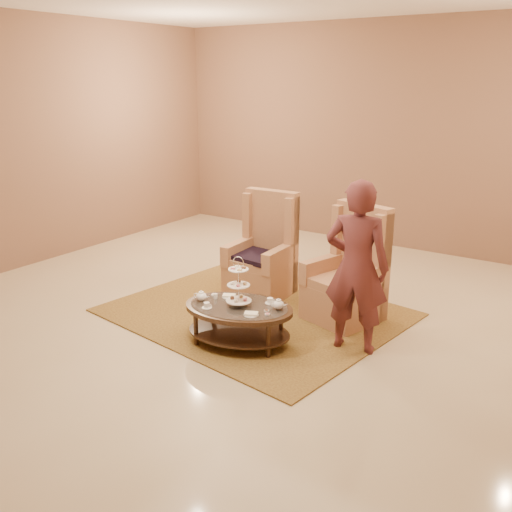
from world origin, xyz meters
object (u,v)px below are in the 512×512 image
Objects in this scene: tea_table at (239,313)px; armchair_left at (264,261)px; armchair_right at (349,282)px; person at (357,267)px.

tea_table is 0.99× the size of armchair_left.
armchair_left reaches higher than tea_table.
tea_table is at bearing -69.39° from armchair_left.
armchair_right reaches higher than armchair_left.
armchair_right is (0.65, 1.23, 0.09)m from tea_table.
armchair_left is at bearing -37.81° from person.
person is (0.37, -0.67, 0.43)m from armchair_right.
armchair_right is at bearing -7.46° from armchair_left.
armchair_left is 1.82m from person.
armchair_right is 0.88m from person.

